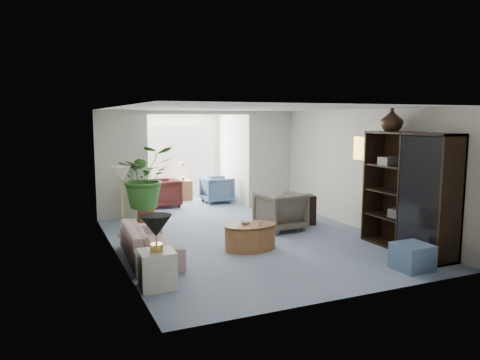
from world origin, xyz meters
name	(u,v)px	position (x,y,z in m)	size (l,w,h in m)	color
floor	(253,241)	(0.00, 0.00, 0.00)	(6.00, 6.00, 0.00)	#7F8EA7
sunroom_floor	(188,204)	(0.00, 4.10, 0.00)	(2.60, 2.60, 0.00)	#7F8EA7
back_pier_left	(122,165)	(-1.90, 3.00, 1.25)	(1.20, 0.12, 2.50)	silver
back_pier_right	(270,159)	(1.90, 3.00, 1.25)	(1.20, 0.12, 2.50)	silver
back_header	(200,112)	(0.00, 3.00, 2.45)	(2.60, 0.12, 0.10)	silver
window_pane	(176,150)	(0.00, 5.18, 1.40)	(2.20, 0.02, 1.50)	white
window_blinds	(177,150)	(0.00, 5.15, 1.40)	(2.20, 0.02, 1.50)	white
framed_picture	(364,149)	(2.46, -0.10, 1.70)	(0.04, 0.50, 0.40)	#AEA58B
sofa	(150,242)	(-2.03, -0.29, 0.28)	(1.91, 0.75, 0.56)	#B6A89A
end_table	(157,269)	(-2.23, -1.64, 0.26)	(0.47, 0.47, 0.52)	beige
table_lamp	(156,226)	(-2.23, -1.64, 0.87)	(0.44, 0.44, 0.30)	black
floor_lamp	(122,174)	(-2.19, 1.34, 1.25)	(0.36, 0.36, 0.28)	beige
coffee_table	(250,237)	(-0.26, -0.46, 0.23)	(0.95, 0.95, 0.45)	#996137
coffee_bowl	(245,222)	(-0.31, -0.36, 0.47)	(0.20, 0.20, 0.05)	silver
coffee_cup	(260,223)	(-0.11, -0.56, 0.49)	(0.09, 0.09, 0.08)	beige
wingback_chair	(280,211)	(0.91, 0.59, 0.40)	(0.86, 0.88, 0.80)	#665F51
side_table_dark	(302,209)	(1.61, 0.89, 0.32)	(0.54, 0.43, 0.64)	black
entertainment_cabinet	(409,192)	(2.23, -1.63, 1.04)	(0.50, 1.88, 2.08)	black
cabinet_urn	(392,120)	(2.23, -1.13, 2.29)	(0.40, 0.40, 0.42)	#311F10
ottoman	(412,257)	(1.56, -2.47, 0.20)	(0.51, 0.51, 0.41)	slate
plant_pot	(146,215)	(-1.48, 2.48, 0.16)	(0.40, 0.40, 0.32)	#A25E2F
house_plant	(145,177)	(-1.48, 2.48, 1.02)	(1.26, 1.09, 1.40)	#295C1F
sunroom_chair_blue	(217,190)	(0.81, 4.04, 0.36)	(0.77, 0.79, 0.72)	slate
sunroom_chair_maroon	(164,193)	(-0.69, 4.04, 0.37)	(0.78, 0.81, 0.73)	#53221C
sunroom_table	(183,190)	(0.06, 4.79, 0.28)	(0.46, 0.36, 0.56)	#996137
shelf_clutter	(407,183)	(2.18, -1.63, 1.20)	(0.30, 1.13, 1.06)	#373532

